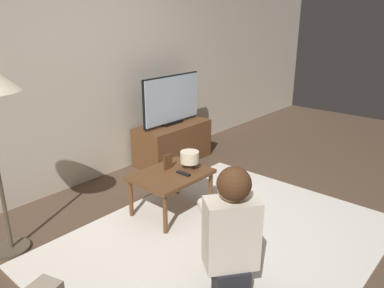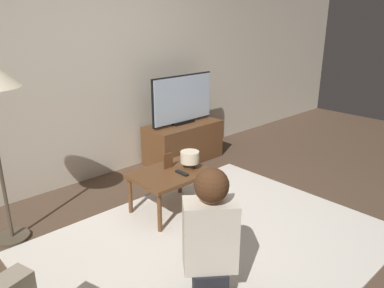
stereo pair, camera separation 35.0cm
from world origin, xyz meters
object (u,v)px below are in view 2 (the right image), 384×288
object	(u,v)px
person_kneeling	(211,237)
table_lamp	(190,158)
coffee_table	(170,177)
tv	(183,100)

from	to	relation	value
person_kneeling	table_lamp	bearing A→B (deg)	-89.15
person_kneeling	table_lamp	size ratio (longest dim) A/B	5.26
table_lamp	coffee_table	bearing A→B (deg)	165.17
tv	person_kneeling	size ratio (longest dim) A/B	0.99
tv	person_kneeling	bearing A→B (deg)	-127.65
person_kneeling	tv	bearing A→B (deg)	-89.95
tv	coffee_table	xyz separation A→B (m)	(-0.99, -0.94, -0.45)
coffee_table	person_kneeling	size ratio (longest dim) A/B	0.74
person_kneeling	table_lamp	distance (m)	1.32
coffee_table	person_kneeling	xyz separation A→B (m)	(-0.59, -1.11, 0.13)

